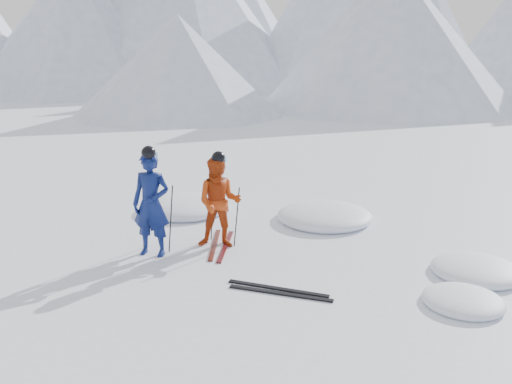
% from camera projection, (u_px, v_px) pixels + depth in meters
% --- Properties ---
extents(ground, '(160.00, 160.00, 0.00)m').
position_uv_depth(ground, '(336.00, 269.00, 9.56)').
color(ground, white).
rests_on(ground, ground).
extents(skier_blue, '(0.79, 0.58, 1.97)m').
position_uv_depth(skier_blue, '(151.00, 204.00, 9.99)').
color(skier_blue, '#0D1A52').
rests_on(skier_blue, ground).
extents(skier_red, '(1.05, 0.94, 1.79)m').
position_uv_depth(skier_red, '(219.00, 202.00, 10.43)').
color(skier_red, '#B4390E').
rests_on(skier_red, ground).
extents(pole_blue_left, '(0.13, 0.09, 1.31)m').
position_uv_depth(pole_blue_left, '(143.00, 217.00, 10.32)').
color(pole_blue_left, black).
rests_on(pole_blue_left, ground).
extents(pole_blue_right, '(0.13, 0.08, 1.31)m').
position_uv_depth(pole_blue_right, '(171.00, 219.00, 10.20)').
color(pole_blue_right, black).
rests_on(pole_blue_right, ground).
extents(pole_red_left, '(0.12, 0.09, 1.19)m').
position_uv_depth(pole_red_left, '(212.00, 212.00, 10.84)').
color(pole_red_left, black).
rests_on(pole_red_left, ground).
extents(pole_red_right, '(0.12, 0.08, 1.19)m').
position_uv_depth(pole_red_right, '(237.00, 217.00, 10.52)').
color(pole_red_right, black).
rests_on(pole_red_right, ground).
extents(ski_worn_left, '(0.73, 1.61, 0.03)m').
position_uv_depth(ski_worn_left, '(215.00, 244.00, 10.70)').
color(ski_worn_left, black).
rests_on(ski_worn_left, ground).
extents(ski_worn_right, '(0.62, 1.64, 0.03)m').
position_uv_depth(ski_worn_right, '(225.00, 246.00, 10.61)').
color(ski_worn_right, black).
rests_on(ski_worn_right, ground).
extents(ski_loose_a, '(1.70, 0.18, 0.03)m').
position_uv_depth(ski_loose_a, '(278.00, 289.00, 8.76)').
color(ski_loose_a, black).
rests_on(ski_loose_a, ground).
extents(ski_loose_b, '(1.70, 0.24, 0.03)m').
position_uv_depth(ski_loose_b, '(280.00, 293.00, 8.59)').
color(ski_loose_b, black).
rests_on(ski_loose_b, ground).
extents(snow_lumps, '(8.32, 4.83, 0.47)m').
position_uv_depth(snow_lumps, '(294.00, 227.00, 11.75)').
color(snow_lumps, white).
rests_on(snow_lumps, ground).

